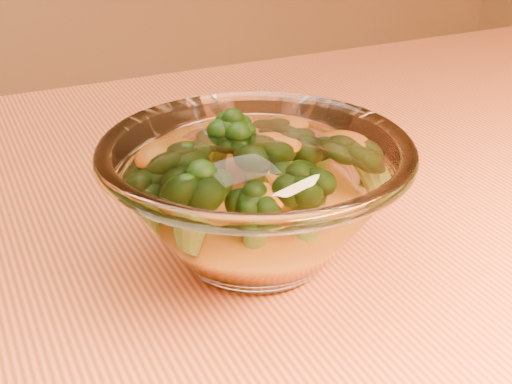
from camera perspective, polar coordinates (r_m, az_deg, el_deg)
table at (r=0.56m, az=0.81°, el=-12.58°), size 1.20×0.80×0.75m
glass_bowl at (r=0.46m, az=0.00°, el=-0.48°), size 0.20×0.20×0.09m
cheese_sauce at (r=0.47m, az=0.00°, el=-2.52°), size 0.10×0.10×0.03m
broccoli_heap at (r=0.46m, az=-0.93°, el=1.18°), size 0.15×0.11×0.07m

